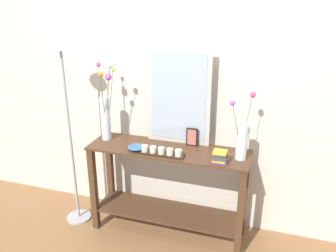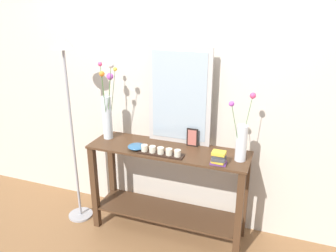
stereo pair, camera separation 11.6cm
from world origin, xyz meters
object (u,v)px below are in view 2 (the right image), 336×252
object	(u,v)px
tall_vase_left	(107,111)
picture_frame_small	(192,137)
candle_tray	(161,152)
decorative_bowl	(136,147)
vase_right	(241,140)
mirror_leaning	(179,97)
console_table	(168,183)
book_stack	(219,158)
floor_lamp	(69,103)

from	to	relation	value
tall_vase_left	picture_frame_small	distance (m)	0.81
candle_tray	decorative_bowl	world-z (taller)	candle_tray
vase_right	decorative_bowl	xyz separation A→B (m)	(-0.88, -0.10, -0.15)
mirror_leaning	vase_right	xyz separation A→B (m)	(0.58, -0.18, -0.25)
vase_right	console_table	bearing A→B (deg)	179.58
console_table	picture_frame_small	bearing A→B (deg)	35.82
picture_frame_small	book_stack	world-z (taller)	picture_frame_small
console_table	vase_right	distance (m)	0.81
vase_right	picture_frame_small	world-z (taller)	vase_right
vase_right	book_stack	world-z (taller)	vase_right
tall_vase_left	floor_lamp	size ratio (longest dim) A/B	0.41
candle_tray	floor_lamp	world-z (taller)	floor_lamp
vase_right	candle_tray	size ratio (longest dim) A/B	1.41
candle_tray	mirror_leaning	bearing A→B (deg)	79.73
picture_frame_small	decorative_bowl	world-z (taller)	picture_frame_small
console_table	mirror_leaning	xyz separation A→B (m)	(0.04, 0.17, 0.77)
decorative_bowl	book_stack	bearing A→B (deg)	-2.87
console_table	floor_lamp	size ratio (longest dim) A/B	0.80
decorative_bowl	vase_right	bearing A→B (deg)	6.35
picture_frame_small	decorative_bowl	distance (m)	0.50
book_stack	floor_lamp	bearing A→B (deg)	178.16
book_stack	floor_lamp	size ratio (longest dim) A/B	0.07
vase_right	mirror_leaning	bearing A→B (deg)	162.87
mirror_leaning	book_stack	size ratio (longest dim) A/B	6.73
console_table	picture_frame_small	size ratio (longest dim) A/B	8.59
candle_tray	decorative_bowl	size ratio (longest dim) A/B	2.58
tall_vase_left	candle_tray	distance (m)	0.66
console_table	vase_right	world-z (taller)	vase_right
mirror_leaning	candle_tray	world-z (taller)	mirror_leaning
tall_vase_left	console_table	bearing A→B (deg)	-3.84
picture_frame_small	decorative_bowl	size ratio (longest dim) A/B	1.09
floor_lamp	tall_vase_left	bearing A→B (deg)	23.46
decorative_bowl	floor_lamp	xyz separation A→B (m)	(-0.66, 0.01, 0.32)
mirror_leaning	floor_lamp	distance (m)	0.99
candle_tray	floor_lamp	size ratio (longest dim) A/B	0.22
book_stack	vase_right	bearing A→B (deg)	42.19
tall_vase_left	vase_right	xyz separation A→B (m)	(1.23, -0.05, -0.09)
book_stack	candle_tray	bearing A→B (deg)	179.55
book_stack	picture_frame_small	bearing A→B (deg)	137.68
tall_vase_left	vase_right	world-z (taller)	tall_vase_left
console_table	decorative_bowl	size ratio (longest dim) A/B	9.33
console_table	picture_frame_small	xyz separation A→B (m)	(0.18, 0.13, 0.42)
vase_right	picture_frame_small	bearing A→B (deg)	163.11
mirror_leaning	candle_tray	bearing A→B (deg)	-100.27
console_table	tall_vase_left	xyz separation A→B (m)	(-0.60, 0.04, 0.61)
mirror_leaning	candle_tray	distance (m)	0.51
floor_lamp	vase_right	bearing A→B (deg)	3.33
mirror_leaning	decorative_bowl	bearing A→B (deg)	-136.83
mirror_leaning	decorative_bowl	xyz separation A→B (m)	(-0.29, -0.28, -0.40)
floor_lamp	decorative_bowl	bearing A→B (deg)	-0.71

